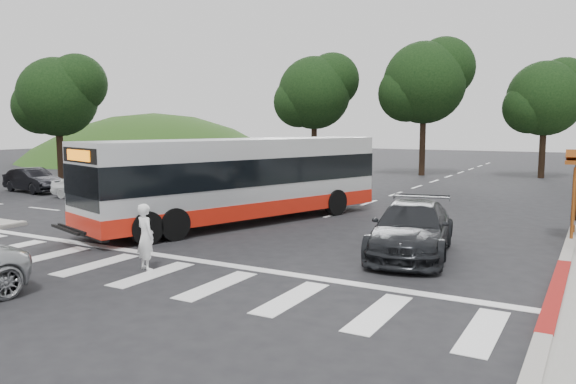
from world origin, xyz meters
The scene contains 14 objects.
ground centered at (0.00, 0.00, 0.00)m, with size 140.00×140.00×0.00m, color black.
curb_east centered at (9.00, 8.00, 0.07)m, with size 0.30×40.00×0.15m, color #9E9991.
curb_east_red centered at (9.00, -2.00, 0.08)m, with size 0.32×6.00×0.15m, color maroon.
hillside_nw centered at (-32.00, 30.00, 0.00)m, with size 44.00×44.00×10.00m, color #1D4014.
crosswalk_ladder centered at (0.00, -5.00, 0.01)m, with size 18.00×2.60×0.01m, color silver.
tree_north_a centered at (-1.92, 26.07, 6.92)m, with size 6.60×6.15×10.17m.
tree_north_b centered at (6.07, 28.06, 5.66)m, with size 5.72×5.33×8.43m.
tree_north_c centered at (-9.92, 24.06, 6.29)m, with size 6.16×5.74×9.30m.
tree_west_a centered at (-21.93, 10.06, 5.66)m, with size 5.72×5.33×8.43m.
transit_bus centered at (-2.33, 2.43, 1.60)m, with size 2.69×12.42×3.21m, color silver, non-canonical shape.
pedestrian centered at (-0.47, -4.71, 0.87)m, with size 0.63×0.42×1.74m, color white.
dark_sedan centered at (5.04, 0.32, 0.76)m, with size 2.13×5.25×1.52m, color black.
west_car_white centered at (-13.34, 4.55, 0.63)m, with size 1.48×3.67×1.25m, color white.
west_car_black centered at (-17.96, 4.87, 0.68)m, with size 1.43×4.10×1.35m, color black.
Camera 1 is at (9.71, -15.33, 3.74)m, focal length 35.00 mm.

